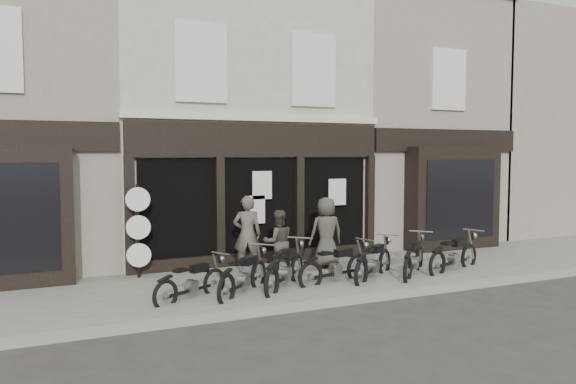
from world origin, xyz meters
name	(u,v)px	position (x,y,z in m)	size (l,w,h in m)	color
ground_plane	(308,292)	(0.00, 0.00, 0.00)	(90.00, 90.00, 0.00)	#2D2B28
pavement	(292,281)	(0.00, 0.90, 0.06)	(30.00, 4.20, 0.12)	#635E57
kerb	(336,302)	(0.00, -1.25, 0.07)	(30.00, 0.25, 0.13)	gray
central_building	(225,122)	(0.00, 5.95, 4.08)	(7.30, 6.22, 8.34)	#B8AE9E
neighbour_left	(0,118)	(-6.35, 5.90, 4.04)	(5.60, 6.73, 8.34)	gray
neighbour_right	(393,127)	(6.35, 5.90, 4.04)	(5.60, 6.73, 8.34)	gray
filler_right	(552,129)	(14.50, 6.00, 4.10)	(11.00, 6.00, 8.20)	gray
motorcycle_0	(192,285)	(-2.64, 0.12, 0.38)	(1.81, 1.16, 0.95)	black
motorcycle_1	(244,279)	(-1.51, 0.09, 0.41)	(1.75, 1.66, 1.04)	black
motorcycle_2	(285,272)	(-0.47, 0.21, 0.44)	(1.81, 1.81, 1.10)	black
motorcycle_3	(336,269)	(0.80, 0.18, 0.41)	(2.14, 0.80, 1.04)	black
motorcycle_4	(374,265)	(1.85, 0.18, 0.42)	(1.91, 1.51, 1.06)	black
motorcycle_5	(414,262)	(2.95, 0.09, 0.43)	(1.82, 1.72, 1.08)	black
motorcycle_6	(454,258)	(4.20, 0.06, 0.43)	(2.16, 1.03, 1.08)	black
man_left	(247,234)	(-0.74, 1.96, 1.08)	(0.70, 0.46, 1.93)	#4C453E
man_centre	(278,242)	(-0.09, 1.51, 0.91)	(0.77, 0.60, 1.58)	#3D3731
man_right	(326,232)	(1.36, 1.71, 1.04)	(0.90, 0.59, 1.84)	#3D3833
advert_sign_post	(138,235)	(-3.32, 2.46, 1.15)	(0.57, 0.37, 2.37)	black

